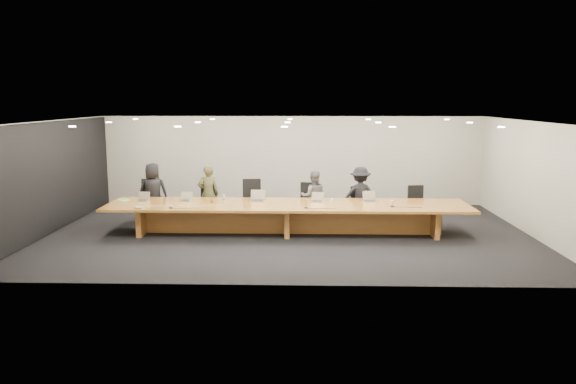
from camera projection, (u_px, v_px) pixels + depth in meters
The scene contains 29 objects.
ground at pixel (288, 233), 14.10m from camera, with size 12.00×12.00×0.00m, color black.
back_wall at pixel (291, 161), 17.82m from camera, with size 12.00×0.02×2.80m, color silver.
left_wall_panel at pixel (51, 178), 14.05m from camera, with size 0.08×7.84×2.74m, color black.
conference_table at pixel (288, 213), 14.02m from camera, with size 9.00×1.80×0.75m.
chair_far_left at pixel (150, 200), 15.32m from camera, with size 0.60×0.60×1.19m, color black, non-canonical shape.
chair_left at pixel (209, 203), 15.34m from camera, with size 0.53×0.53×1.04m, color black, non-canonical shape.
chair_mid_left at pixel (252, 201), 15.26m from camera, with size 0.61×0.61×1.19m, color black, non-canonical shape.
chair_mid_right at pixel (306, 203), 15.15m from camera, with size 0.57×0.57×1.11m, color black, non-canonical shape.
chair_right at pixel (360, 204), 15.26m from camera, with size 0.51×0.51×1.00m, color black, non-canonical shape.
chair_far_right at pixel (418, 204), 15.17m from camera, with size 0.53×0.53×1.03m, color black, non-canonical shape.
person_a at pixel (153, 193), 15.29m from camera, with size 0.79×0.52×1.63m, color black.
person_b at pixel (208, 194), 15.29m from camera, with size 0.57×0.37×1.56m, color #39391F.
person_c at pixel (313, 197), 15.20m from camera, with size 0.69×0.54×1.43m, color #59595C.
person_d at pixel (360, 195), 15.18m from camera, with size 0.99×0.57×1.53m, color black.
laptop_a at pixel (143, 196), 14.37m from camera, with size 0.30×0.22×0.23m, color #C1AE93, non-canonical shape.
laptop_b at pixel (185, 196), 14.35m from camera, with size 0.30×0.22×0.24m, color #C5B996, non-canonical shape.
laptop_c at pixel (257, 196), 14.34m from camera, with size 0.36×0.26×0.29m, color tan, non-canonical shape.
laptop_d at pixel (317, 197), 14.25m from camera, with size 0.31×0.22×0.24m, color #B4A889, non-canonical shape.
laptop_e at pixel (371, 196), 14.29m from camera, with size 0.34×0.25×0.27m, color #B7A78C, non-canonical shape.
water_bottle at pixel (224, 199), 14.07m from camera, with size 0.07×0.07×0.21m, color #ADBDBA.
amber_mug at pixel (212, 201), 14.14m from camera, with size 0.07×0.07×0.09m, color brown.
paper_cup_near at pixel (332, 200), 14.21m from camera, with size 0.08×0.08×0.09m, color silver.
paper_cup_far at pixel (392, 202), 13.99m from camera, with size 0.08×0.08×0.09m, color silver.
notepad at pixel (123, 200), 14.45m from camera, with size 0.25×0.20×0.01m, color silver.
lime_gadget at pixel (124, 199), 14.46m from camera, with size 0.17×0.09×0.03m, color #5BC835.
av_box at pixel (139, 208), 13.42m from camera, with size 0.20×0.15×0.03m, color silver.
mic_left at pixel (171, 207), 13.45m from camera, with size 0.11×0.11×0.03m, color black.
mic_center at pixel (306, 208), 13.43m from camera, with size 0.11×0.11×0.03m, color black.
mic_right at pixel (392, 206), 13.59m from camera, with size 0.12×0.12×0.03m, color black.
Camera 1 is at (0.41, -13.74, 3.33)m, focal length 35.00 mm.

